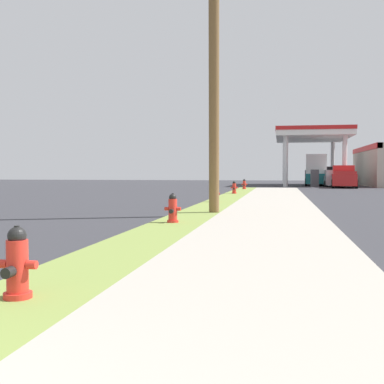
% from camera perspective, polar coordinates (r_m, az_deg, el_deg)
% --- Properties ---
extents(fire_hydrant_nearest, '(0.42, 0.38, 0.74)m').
position_cam_1_polar(fire_hydrant_nearest, '(5.40, -19.52, -8.12)').
color(fire_hydrant_nearest, red).
rests_on(fire_hydrant_nearest, grass_verge).
extents(fire_hydrant_second, '(0.42, 0.38, 0.74)m').
position_cam_1_polar(fire_hydrant_second, '(12.59, -2.24, -2.05)').
color(fire_hydrant_second, red).
rests_on(fire_hydrant_second, grass_verge).
extents(fire_hydrant_third, '(0.42, 0.37, 0.74)m').
position_cam_1_polar(fire_hydrant_third, '(21.19, 2.64, -0.26)').
color(fire_hydrant_third, red).
rests_on(fire_hydrant_third, grass_verge).
extents(fire_hydrant_fourth, '(0.42, 0.37, 0.74)m').
position_cam_1_polar(fire_hydrant_fourth, '(29.24, 4.89, 0.46)').
color(fire_hydrant_fourth, red).
rests_on(fire_hydrant_fourth, grass_verge).
extents(fire_hydrant_fifth, '(0.42, 0.38, 0.74)m').
position_cam_1_polar(fire_hydrant_fifth, '(36.96, 6.05, 0.85)').
color(fire_hydrant_fifth, red).
rests_on(fire_hydrant_fifth, grass_verge).
extents(utility_pole_midground, '(0.45, 1.80, 8.37)m').
position_cam_1_polar(utility_pole_midground, '(15.53, 2.55, 13.39)').
color(utility_pole_midground, brown).
rests_on(utility_pole_midground, grass_verge).
extents(gas_station_canopy, '(15.63, 14.54, 5.62)m').
position_cam_1_polar(gas_station_canopy, '(53.40, 21.21, 3.37)').
color(gas_station_canopy, silver).
rests_on(gas_station_canopy, ground).
extents(car_white_by_near_pump, '(2.25, 4.63, 1.57)m').
position_cam_1_polar(car_white_by_near_pump, '(59.58, 15.11, 1.62)').
color(car_white_by_near_pump, white).
rests_on(car_white_by_near_pump, ground).
extents(car_silver_by_far_pump, '(2.01, 4.53, 1.57)m').
position_cam_1_polar(car_silver_by_far_pump, '(49.11, 15.97, 1.46)').
color(car_silver_by_far_pump, '#BCBCC1').
rests_on(car_silver_by_far_pump, ground).
extents(truck_red_at_forecourt, '(2.54, 5.55, 1.97)m').
position_cam_1_polar(truck_red_at_forecourt, '(45.58, 17.09, 1.63)').
color(truck_red_at_forecourt, red).
rests_on(truck_red_at_forecourt, ground).
extents(truck_teal_on_apron, '(2.46, 6.50, 3.11)m').
position_cam_1_polar(truck_teal_on_apron, '(51.88, 14.10, 2.37)').
color(truck_teal_on_apron, '#197075').
rests_on(truck_teal_on_apron, ground).
extents(truck_black_at_far_bay, '(2.36, 5.49, 1.97)m').
position_cam_1_polar(truck_black_at_far_bay, '(56.27, 15.46, 1.77)').
color(truck_black_at_far_bay, black).
rests_on(truck_black_at_far_bay, ground).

